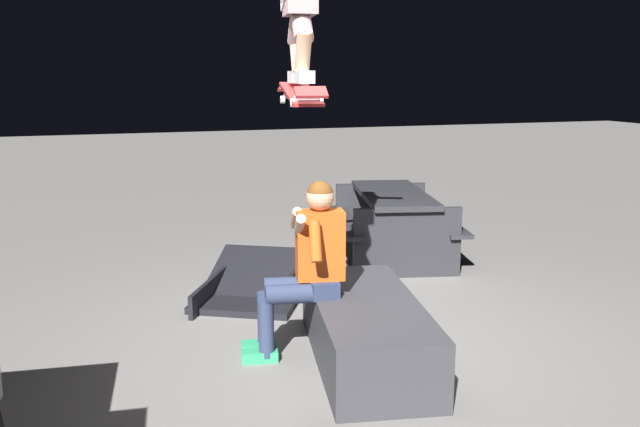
# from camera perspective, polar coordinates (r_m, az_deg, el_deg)

# --- Properties ---
(ground_plane) EXTENTS (40.00, 40.00, 0.00)m
(ground_plane) POSITION_cam_1_polar(r_m,az_deg,el_deg) (5.21, 3.20, -11.22)
(ground_plane) COLOR slate
(ledge_box_main) EXTENTS (1.83, 1.03, 0.46)m
(ledge_box_main) POSITION_cam_1_polar(r_m,az_deg,el_deg) (4.90, 3.93, -9.86)
(ledge_box_main) COLOR #38383D
(ledge_box_main) RESTS_ON ground
(person_sitting_on_ledge) EXTENTS (0.60, 0.78, 1.29)m
(person_sitting_on_ledge) POSITION_cam_1_polar(r_m,az_deg,el_deg) (4.85, -1.23, -4.04)
(person_sitting_on_ledge) COLOR #2D3856
(person_sitting_on_ledge) RESTS_ON ground
(skateboard) EXTENTS (1.04, 0.35, 0.15)m
(skateboard) POSITION_cam_1_polar(r_m,az_deg,el_deg) (4.63, -1.66, 10.09)
(skateboard) COLOR #B72D2D
(kicker_ramp) EXTENTS (1.50, 1.38, 0.43)m
(kicker_ramp) POSITION_cam_1_polar(r_m,az_deg,el_deg) (6.35, -5.59, -6.32)
(kicker_ramp) COLOR black
(kicker_ramp) RESTS_ON ground
(picnic_table_back) EXTENTS (1.97, 1.70, 0.75)m
(picnic_table_back) POSITION_cam_1_polar(r_m,az_deg,el_deg) (7.56, 6.17, -0.04)
(picnic_table_back) COLOR #28282D
(picnic_table_back) RESTS_ON ground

